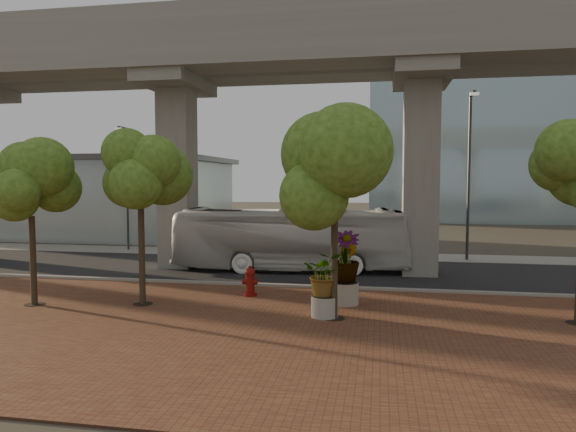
# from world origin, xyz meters

# --- Properties ---
(ground) EXTENTS (160.00, 160.00, 0.00)m
(ground) POSITION_xyz_m (0.00, 0.00, 0.00)
(ground) COLOR #3E382D
(ground) RESTS_ON ground
(brick_plaza) EXTENTS (70.00, 13.00, 0.06)m
(brick_plaza) POSITION_xyz_m (0.00, -8.00, 0.03)
(brick_plaza) COLOR brown
(brick_plaza) RESTS_ON ground
(asphalt_road) EXTENTS (90.00, 8.00, 0.04)m
(asphalt_road) POSITION_xyz_m (0.00, 2.00, 0.02)
(asphalt_road) COLOR black
(asphalt_road) RESTS_ON ground
(curb_strip) EXTENTS (70.00, 0.25, 0.16)m
(curb_strip) POSITION_xyz_m (0.00, -2.00, 0.08)
(curb_strip) COLOR gray
(curb_strip) RESTS_ON ground
(far_sidewalk) EXTENTS (90.00, 3.00, 0.06)m
(far_sidewalk) POSITION_xyz_m (0.00, 7.50, 0.03)
(far_sidewalk) COLOR gray
(far_sidewalk) RESTS_ON ground
(transit_viaduct) EXTENTS (72.00, 5.60, 12.40)m
(transit_viaduct) POSITION_xyz_m (0.00, 2.00, 7.29)
(transit_viaduct) COLOR gray
(transit_viaduct) RESTS_ON ground
(station_pavilion) EXTENTS (23.00, 13.00, 6.30)m
(station_pavilion) POSITION_xyz_m (-20.00, 16.00, 3.22)
(station_pavilion) COLOR #A3B4BB
(station_pavilion) RESTS_ON ground
(transit_bus) EXTENTS (11.56, 3.54, 3.17)m
(transit_bus) POSITION_xyz_m (-0.15, 1.97, 1.59)
(transit_bus) COLOR silver
(transit_bus) RESTS_ON ground
(fire_hydrant) EXTENTS (0.57, 0.52, 1.15)m
(fire_hydrant) POSITION_xyz_m (-0.71, -3.90, 0.61)
(fire_hydrant) COLOR maroon
(fire_hydrant) RESTS_ON ground
(planter_front) EXTENTS (1.94, 1.94, 2.13)m
(planter_front) POSITION_xyz_m (2.43, -6.43, 1.35)
(planter_front) COLOR gray
(planter_front) RESTS_ON ground
(planter_right) EXTENTS (2.46, 2.46, 2.62)m
(planter_right) POSITION_xyz_m (2.94, -4.60, 1.65)
(planter_right) COLOR #9C998D
(planter_right) RESTS_ON ground
(planter_left) EXTENTS (2.04, 2.04, 2.25)m
(planter_left) POSITION_xyz_m (2.93, -4.37, 1.42)
(planter_left) COLOR gray
(planter_left) RESTS_ON ground
(street_tree_far_west) EXTENTS (3.35, 3.35, 5.66)m
(street_tree_far_west) POSITION_xyz_m (-7.92, -6.61, 4.18)
(street_tree_far_west) COLOR #3F3324
(street_tree_far_west) RESTS_ON ground
(street_tree_near_west) EXTENTS (3.45, 3.45, 6.41)m
(street_tree_near_west) POSITION_xyz_m (-4.15, -5.88, 4.88)
(street_tree_near_west) COLOR #3F3324
(street_tree_near_west) RESTS_ON ground
(street_tree_near_east) EXTENTS (4.27, 4.27, 6.57)m
(street_tree_near_east) POSITION_xyz_m (2.74, -6.58, 4.67)
(street_tree_near_east) COLOR #3F3324
(street_tree_near_east) RESTS_ON ground
(streetlamp_west) EXTENTS (0.38, 1.12, 7.74)m
(streetlamp_west) POSITION_xyz_m (-11.65, 7.39, 4.52)
(streetlamp_west) COLOR #2D2C31
(streetlamp_west) RESTS_ON ground
(streetlamp_east) EXTENTS (0.45, 1.33, 9.15)m
(streetlamp_east) POSITION_xyz_m (8.95, 6.78, 5.34)
(streetlamp_east) COLOR #313137
(streetlamp_east) RESTS_ON ground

